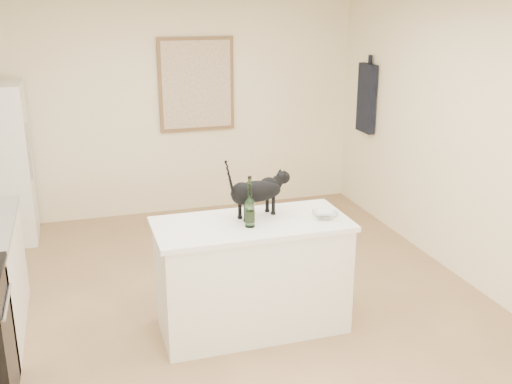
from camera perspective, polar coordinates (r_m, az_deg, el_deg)
name	(u,v)px	position (r m, az deg, el deg)	size (l,w,h in m)	color
floor	(234,316)	(5.14, -2.13, -11.61)	(5.50, 5.50, 0.00)	#A28356
wall_back	(172,106)	(7.27, -7.97, 8.02)	(4.50, 4.50, 0.00)	#FFECC5
wall_front	(432,364)	(2.30, 16.30, -15.36)	(4.50, 4.50, 0.00)	#FFECC5
wall_right	(480,145)	(5.63, 20.45, 4.14)	(5.50, 5.50, 0.00)	#FFECC5
island_base	(252,278)	(4.79, -0.40, -8.10)	(1.44, 0.67, 0.86)	white
island_top	(252,224)	(4.61, -0.41, -3.08)	(1.50, 0.70, 0.04)	white
artwork_frame	(197,85)	(7.26, -5.65, 10.08)	(0.90, 0.03, 1.10)	brown
artwork_canvas	(197,85)	(7.24, -5.62, 10.06)	(0.82, 0.00, 1.02)	beige
hanging_garment	(367,98)	(7.28, 10.41, 8.71)	(0.08, 0.34, 0.80)	black
black_cat	(256,194)	(4.65, -0.02, -0.21)	(0.53, 0.16, 0.37)	black
wine_bottle	(250,205)	(4.46, -0.59, -1.22)	(0.07, 0.07, 0.34)	#286327
glass_bowl	(325,215)	(4.70, 6.55, -2.19)	(0.20, 0.20, 0.05)	white
fridge_paper	(28,132)	(6.90, -20.76, 5.31)	(0.01, 0.14, 0.19)	beige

